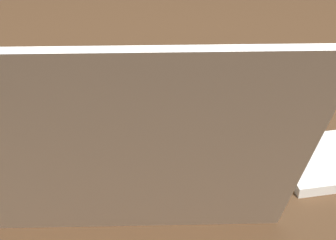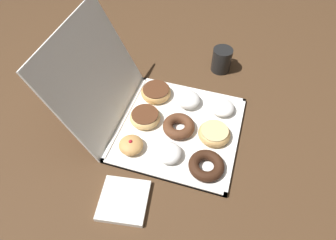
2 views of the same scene
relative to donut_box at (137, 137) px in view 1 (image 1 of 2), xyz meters
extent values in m
plane|color=#4C331E|center=(0.00, 0.00, -0.01)|extent=(3.00, 3.00, 0.00)
cube|color=white|center=(0.00, 0.00, 0.00)|extent=(0.43, 0.43, 0.01)
cube|color=white|center=(0.00, -0.21, 0.00)|extent=(0.43, 0.01, 0.01)
cube|color=white|center=(0.00, 0.21, 0.00)|extent=(0.43, 0.01, 0.01)
cube|color=white|center=(-0.21, 0.00, 0.00)|extent=(0.01, 0.43, 0.01)
cube|color=white|center=(0.21, 0.00, 0.00)|extent=(0.01, 0.43, 0.01)
cube|color=white|center=(0.00, 0.30, 0.18)|extent=(0.43, 0.17, 0.36)
torus|color=#381E11|center=(-0.13, -0.13, 0.02)|extent=(0.12, 0.12, 0.04)
torus|color=tan|center=(0.00, -0.13, 0.02)|extent=(0.11, 0.11, 0.04)
cylinder|color=#EACC8C|center=(0.00, -0.13, 0.04)|extent=(0.10, 0.10, 0.01)
ellipsoid|color=white|center=(0.13, -0.13, 0.03)|extent=(0.09, 0.09, 0.04)
ellipsoid|color=white|center=(-0.13, 0.00, 0.03)|extent=(0.09, 0.09, 0.04)
torus|color=#59331E|center=(-0.01, 0.00, 0.02)|extent=(0.12, 0.12, 0.04)
ellipsoid|color=white|center=(0.13, 0.00, 0.03)|extent=(0.09, 0.09, 0.05)
ellipsoid|color=tan|center=(-0.13, 0.13, 0.03)|extent=(0.08, 0.08, 0.04)
sphere|color=#B21923|center=(-0.13, 0.13, 0.04)|extent=(0.01, 0.01, 0.01)
torus|color=#E5B770|center=(0.00, 0.13, 0.02)|extent=(0.11, 0.11, 0.04)
cylinder|color=#59331E|center=(0.00, 0.13, 0.04)|extent=(0.10, 0.10, 0.01)
torus|color=tan|center=(0.13, 0.13, 0.02)|extent=(0.12, 0.12, 0.04)
cylinder|color=#59331E|center=(0.13, 0.13, 0.04)|extent=(0.10, 0.10, 0.01)
cube|color=white|center=(-0.32, 0.09, 0.00)|extent=(0.17, 0.17, 0.02)
camera|label=1|loc=(-0.04, 0.77, 0.54)|focal=54.65mm
camera|label=2|loc=(-0.65, -0.16, 0.86)|focal=32.04mm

